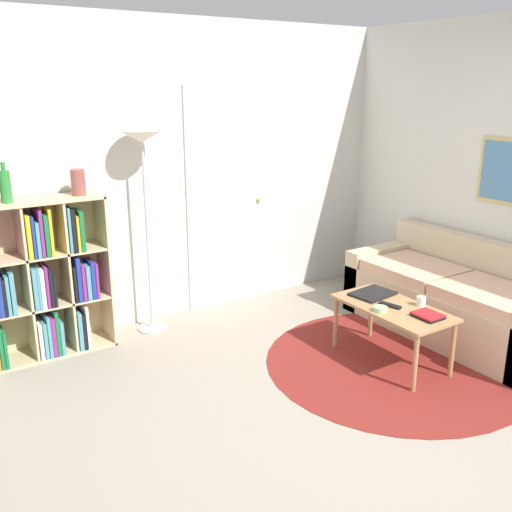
{
  "coord_description": "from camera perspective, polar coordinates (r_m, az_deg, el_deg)",
  "views": [
    {
      "loc": [
        -2.28,
        -1.86,
        2.06
      ],
      "look_at": [
        -0.12,
        1.48,
        0.85
      ],
      "focal_mm": 40.0,
      "sensor_mm": 36.0,
      "label": 1
    }
  ],
  "objects": [
    {
      "name": "vase_on_shelf",
      "position": [
        4.59,
        -17.36,
        7.04
      ],
      "size": [
        0.11,
        0.11,
        0.2
      ],
      "color": "#934C47",
      "rests_on": "bookshelf"
    },
    {
      "name": "wall_back",
      "position": [
        5.18,
        -6.28,
        8.23
      ],
      "size": [
        7.0,
        0.11,
        2.6
      ],
      "color": "silver",
      "rests_on": "ground_plane"
    },
    {
      "name": "bottle_right",
      "position": [
        4.47,
        -23.78,
        6.43
      ],
      "size": [
        0.08,
        0.08,
        0.29
      ],
      "color": "#2D8438",
      "rests_on": "bookshelf"
    },
    {
      "name": "laptop",
      "position": [
        4.61,
        11.58,
        -3.71
      ],
      "size": [
        0.36,
        0.29,
        0.02
      ],
      "color": "black",
      "rests_on": "coffee_table"
    },
    {
      "name": "bookshelf",
      "position": [
        4.68,
        -20.57,
        -2.31
      ],
      "size": [
        0.93,
        0.34,
        1.24
      ],
      "color": "beige",
      "rests_on": "ground_plane"
    },
    {
      "name": "ground_plane",
      "position": [
        3.59,
        15.42,
        -18.78
      ],
      "size": [
        14.0,
        14.0,
        0.0
      ],
      "primitive_type": "plane",
      "color": "gray"
    },
    {
      "name": "rug",
      "position": [
        4.58,
        13.72,
        -10.31
      ],
      "size": [
        1.98,
        1.98,
        0.01
      ],
      "color": "maroon",
      "rests_on": "ground_plane"
    },
    {
      "name": "remote",
      "position": [
        4.4,
        13.25,
        -4.82
      ],
      "size": [
        0.09,
        0.18,
        0.02
      ],
      "color": "black",
      "rests_on": "coffee_table"
    },
    {
      "name": "couch",
      "position": [
        5.17,
        19.65,
        -4.25
      ],
      "size": [
        0.81,
        1.87,
        0.78
      ],
      "color": "#CCB793",
      "rests_on": "ground_plane"
    },
    {
      "name": "floor_lamp",
      "position": [
        4.71,
        -11.24,
        9.58
      ],
      "size": [
        0.34,
        0.34,
        1.7
      ],
      "color": "#B7B7BC",
      "rests_on": "ground_plane"
    },
    {
      "name": "bowl",
      "position": [
        4.29,
        12.34,
        -5.21
      ],
      "size": [
        0.1,
        0.1,
        0.04
      ],
      "color": "#9ED193",
      "rests_on": "coffee_table"
    },
    {
      "name": "book_stack_on_table",
      "position": [
        4.27,
        16.81,
        -5.72
      ],
      "size": [
        0.17,
        0.19,
        0.03
      ],
      "color": "black",
      "rests_on": "coffee_table"
    },
    {
      "name": "cup",
      "position": [
        4.46,
        16.18,
        -4.37
      ],
      "size": [
        0.07,
        0.07,
        0.07
      ],
      "color": "white",
      "rests_on": "coffee_table"
    },
    {
      "name": "coffee_table",
      "position": [
        4.44,
        13.5,
        -5.55
      ],
      "size": [
        0.47,
        0.91,
        0.45
      ],
      "color": "#AD7F51",
      "rests_on": "ground_plane"
    },
    {
      "name": "wall_right",
      "position": [
        5.42,
        20.41,
        7.8
      ],
      "size": [
        0.08,
        5.7,
        2.6
      ],
      "color": "silver",
      "rests_on": "ground_plane"
    }
  ]
}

